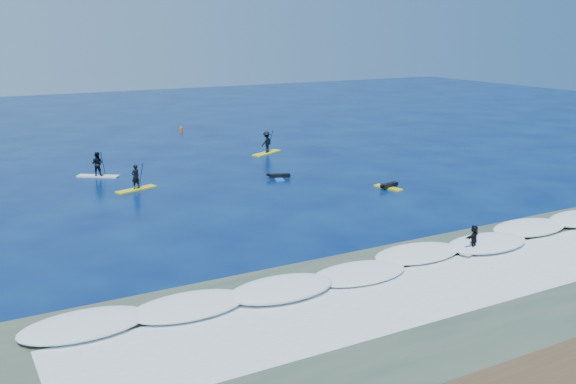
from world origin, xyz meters
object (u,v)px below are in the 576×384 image
sup_paddler_right (267,144)px  prone_paddler_far (278,176)px  wave_surfer (474,239)px  sup_paddler_left (136,181)px  marker_buoy (181,129)px  sup_paddler_center (97,166)px  prone_paddler_near (388,186)px

sup_paddler_right → prone_paddler_far: 9.76m
prone_paddler_far → wave_surfer: bearing=-157.7°
sup_paddler_left → marker_buoy: sup_paddler_left is taller
prone_paddler_far → wave_surfer: 18.99m
sup_paddler_center → prone_paddler_near: bearing=-2.7°
sup_paddler_left → marker_buoy: (11.21, 21.98, -0.31)m
prone_paddler_near → wave_surfer: wave_surfer is taller
sup_paddler_right → prone_paddler_near: sup_paddler_right is taller
sup_paddler_left → sup_paddler_right: (13.86, 7.28, 0.25)m
sup_paddler_center → prone_paddler_near: sup_paddler_center is taller
sup_paddler_left → sup_paddler_right: sup_paddler_right is taller
marker_buoy → prone_paddler_far: bearing=-92.5°
prone_paddler_far → marker_buoy: marker_buoy is taller
sup_paddler_center → sup_paddler_right: 15.34m
sup_paddler_center → sup_paddler_left: bearing=-40.0°
prone_paddler_far → wave_surfer: (0.76, -18.96, 0.60)m
marker_buoy → sup_paddler_center: bearing=-127.1°
sup_paddler_left → prone_paddler_near: (15.49, -8.07, -0.49)m
sup_paddler_center → prone_paddler_near: 21.55m
sup_paddler_left → marker_buoy: 24.67m
sup_paddler_center → marker_buoy: size_ratio=3.90×
prone_paddler_far → marker_buoy: size_ratio=3.02×
sup_paddler_right → prone_paddler_near: bearing=-110.7°
sup_paddler_right → sup_paddler_center: bearing=160.5°
sup_paddler_center → prone_paddler_far: size_ratio=1.29×
sup_paddler_left → marker_buoy: size_ratio=3.97×
prone_paddler_far → sup_paddler_right: bearing=-2.1°
prone_paddler_near → wave_surfer: size_ratio=1.19×
prone_paddler_near → sup_paddler_center: bearing=38.0°
sup_paddler_left → wave_surfer: sup_paddler_left is taller
sup_paddler_center → sup_paddler_right: (15.22, 1.93, 0.08)m
marker_buoy → sup_paddler_left: bearing=-117.0°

